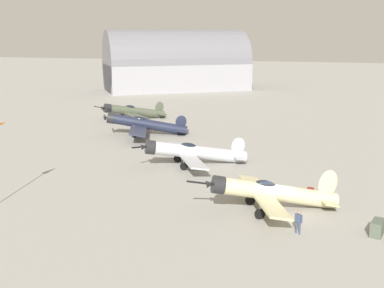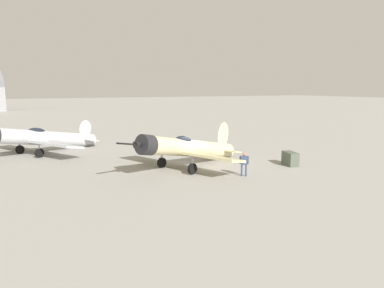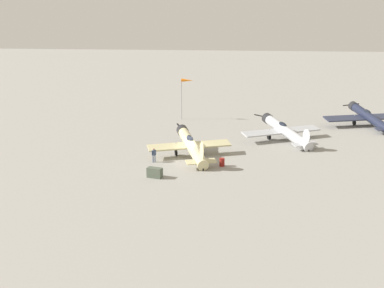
{
  "view_description": "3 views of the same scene",
  "coord_description": "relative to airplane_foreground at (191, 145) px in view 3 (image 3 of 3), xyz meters",
  "views": [
    {
      "loc": [
        -37.3,
        -3.52,
        13.74
      ],
      "look_at": [
        14.26,
        10.87,
        1.6
      ],
      "focal_mm": 46.53,
      "sensor_mm": 36.0,
      "label": 1
    },
    {
      "loc": [
        -23.53,
        11.76,
        6.04
      ],
      "look_at": [
        0.0,
        0.0,
        1.8
      ],
      "focal_mm": 32.55,
      "sensor_mm": 36.0,
      "label": 2
    },
    {
      "loc": [
        7.03,
        -51.58,
        15.91
      ],
      "look_at": [
        0.0,
        0.0,
        1.8
      ],
      "focal_mm": 42.9,
      "sensor_mm": 36.0,
      "label": 3
    }
  ],
  "objects": [
    {
      "name": "airplane_mid_apron",
      "position": [
        11.51,
        9.46,
        -0.1
      ],
      "size": [
        10.98,
        10.69,
        3.12
      ],
      "rotation": [
        0.0,
        0.0,
        2.08
      ],
      "color": "#B7BABF",
      "rests_on": "ground_plane"
    },
    {
      "name": "airplane_foreground",
      "position": [
        0.0,
        0.0,
        0.0
      ],
      "size": [
        9.99,
        11.33,
        3.31
      ],
      "rotation": [
        0.0,
        0.0,
        1.97
      ],
      "color": "beige",
      "rests_on": "ground_plane"
    },
    {
      "name": "ground_plane",
      "position": [
        0.19,
        -0.45,
        -1.53
      ],
      "size": [
        400.0,
        400.0,
        0.0
      ],
      "primitive_type": "plane",
      "color": "gray"
    },
    {
      "name": "ground_crew_mechanic",
      "position": [
        -3.99,
        -2.38,
        -0.53
      ],
      "size": [
        0.45,
        0.54,
        1.66
      ],
      "rotation": [
        0.0,
        0.0,
        2.52
      ],
      "color": "#384766",
      "rests_on": "ground_plane"
    },
    {
      "name": "windsock_mast",
      "position": [
        -3.68,
        21.57,
        4.62
      ],
      "size": [
        2.01,
        0.72,
        6.74
      ],
      "color": "gray",
      "rests_on": "ground_plane"
    },
    {
      "name": "equipment_crate",
      "position": [
        -2.75,
        -7.66,
        -1.0
      ],
      "size": [
        1.7,
        1.11,
        1.06
      ],
      "rotation": [
        0.0,
        0.0,
        2.89
      ],
      "color": "#4C5647",
      "rests_on": "ground_plane"
    },
    {
      "name": "fuel_drum",
      "position": [
        3.92,
        -2.86,
        -1.07
      ],
      "size": [
        0.62,
        0.62,
        0.93
      ],
      "color": "maroon",
      "rests_on": "ground_plane"
    },
    {
      "name": "airplane_far_line",
      "position": [
        24.8,
        19.99,
        -0.03
      ],
      "size": [
        13.47,
        11.52,
        3.31
      ],
      "rotation": [
        0.0,
        0.0,
        1.91
      ],
      "color": "#1E2338",
      "rests_on": "ground_plane"
    }
  ]
}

